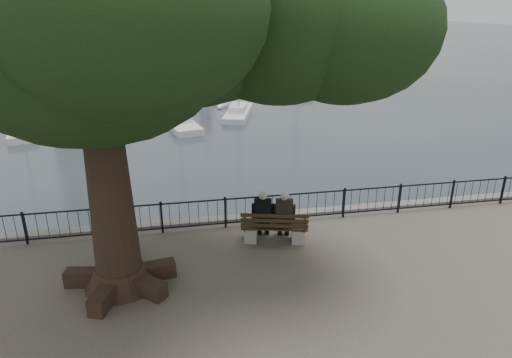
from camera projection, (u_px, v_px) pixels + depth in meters
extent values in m
cube|color=#5C5A56|center=(253.00, 231.00, 15.58)|extent=(200.00, 0.40, 1.20)
plane|color=#212A2F|center=(177.00, 39.00, 107.43)|extent=(260.00, 260.00, 0.00)
cube|color=black|center=(256.00, 197.00, 14.59)|extent=(22.00, 0.04, 0.04)
cube|color=black|center=(256.00, 220.00, 14.89)|extent=(22.00, 0.04, 0.04)
cube|color=slate|center=(251.00, 233.00, 13.87)|extent=(0.50, 0.58, 0.46)
cube|color=slate|center=(298.00, 235.00, 13.80)|extent=(0.50, 0.58, 0.46)
cube|color=black|center=(274.00, 226.00, 13.74)|extent=(2.07, 1.02, 0.04)
cube|color=black|center=(274.00, 221.00, 13.34)|extent=(1.95, 0.52, 0.44)
cube|color=black|center=(263.00, 222.00, 13.72)|extent=(0.47, 0.42, 0.27)
cube|color=black|center=(263.00, 211.00, 13.45)|extent=(0.54, 0.37, 0.66)
sphere|color=tan|center=(263.00, 196.00, 13.33)|extent=(0.25, 0.25, 0.25)
ellipsoid|color=#969696|center=(263.00, 195.00, 13.29)|extent=(0.27, 0.27, 0.23)
cube|color=black|center=(263.00, 228.00, 14.15)|extent=(0.46, 0.56, 0.50)
cube|color=black|center=(284.00, 222.00, 13.68)|extent=(0.47, 0.42, 0.27)
cube|color=black|center=(284.00, 211.00, 13.42)|extent=(0.54, 0.37, 0.66)
sphere|color=tan|center=(285.00, 196.00, 13.29)|extent=(0.25, 0.25, 0.25)
ellipsoid|color=#969696|center=(285.00, 195.00, 13.25)|extent=(0.27, 0.27, 0.23)
cube|color=black|center=(284.00, 229.00, 14.12)|extent=(0.46, 0.56, 0.50)
cone|color=black|center=(120.00, 275.00, 11.66)|extent=(1.83, 1.83, 0.54)
cone|color=black|center=(107.00, 166.00, 10.59)|extent=(1.19, 1.19, 6.47)
ellipsoid|color=black|center=(90.00, 30.00, 9.50)|extent=(6.26, 6.26, 4.88)
ellipsoid|color=black|center=(187.00, 7.00, 10.10)|extent=(5.61, 5.61, 4.38)
ellipsoid|color=black|center=(280.00, 18.00, 10.23)|extent=(4.96, 4.96, 3.87)
ellipsoid|color=black|center=(345.00, 28.00, 10.16)|extent=(4.32, 4.32, 3.37)
ellipsoid|color=black|center=(129.00, 8.00, 7.83)|extent=(4.96, 4.96, 3.87)
cube|color=#5C5A56|center=(59.00, 56.00, 66.51)|extent=(9.78, 9.78, 1.40)
cube|color=#5C5A56|center=(203.00, 63.00, 58.97)|extent=(6.12, 6.12, 1.40)
cube|color=slate|center=(202.00, 42.00, 58.06)|extent=(2.24, 2.65, 4.08)
cube|color=#5C5A56|center=(202.00, 24.00, 57.27)|extent=(2.65, 3.05, 0.30)
cube|color=slate|center=(201.00, 17.00, 57.24)|extent=(1.33, 2.24, 1.43)
cube|color=slate|center=(201.00, 11.00, 56.05)|extent=(1.53, 1.02, 1.63)
sphere|color=slate|center=(201.00, 1.00, 55.27)|extent=(1.73, 1.73, 1.73)
cube|color=silver|center=(24.00, 131.00, 29.35)|extent=(3.08, 6.26, 0.67)
cube|color=silver|center=(22.00, 123.00, 29.17)|extent=(1.78, 2.68, 0.50)
cylinder|color=#B7B7B7|center=(6.00, 50.00, 27.21)|extent=(0.13, 0.13, 9.55)
cube|color=silver|center=(179.00, 125.00, 30.87)|extent=(2.98, 6.26, 0.67)
cube|color=silver|center=(179.00, 117.00, 30.69)|extent=(1.75, 2.67, 0.50)
cylinder|color=#B7B7B7|center=(172.00, 15.00, 28.03)|extent=(0.13, 0.13, 13.45)
cube|color=silver|center=(238.00, 115.00, 33.67)|extent=(3.07, 5.83, 0.62)
cube|color=silver|center=(238.00, 108.00, 33.49)|extent=(1.74, 2.52, 0.47)
cylinder|color=#B7B7B7|center=(238.00, 45.00, 31.58)|extent=(0.12, 0.12, 9.39)
cube|color=silver|center=(297.00, 95.00, 40.82)|extent=(1.58, 4.83, 0.53)
cube|color=silver|center=(297.00, 89.00, 40.64)|extent=(1.07, 1.99, 0.40)
cylinder|color=#B7B7B7|center=(300.00, 43.00, 38.94)|extent=(0.11, 0.11, 8.48)
cube|color=silver|center=(65.00, 94.00, 41.51)|extent=(2.73, 5.46, 0.58)
cube|color=silver|center=(65.00, 88.00, 41.33)|extent=(1.57, 2.34, 0.44)
cylinder|color=#B7B7B7|center=(55.00, 32.00, 39.32)|extent=(0.12, 0.12, 10.11)
cube|color=silver|center=(204.00, 95.00, 40.78)|extent=(2.77, 4.79, 0.51)
cube|color=silver|center=(204.00, 90.00, 40.60)|extent=(1.52, 2.09, 0.39)
cylinder|color=#B7B7B7|center=(202.00, 44.00, 38.94)|extent=(0.10, 0.10, 8.32)
cube|color=silver|center=(295.00, 79.00, 49.38)|extent=(2.83, 6.22, 0.67)
cube|color=silver|center=(295.00, 74.00, 49.20)|extent=(1.68, 2.64, 0.50)
cylinder|color=#B7B7B7|center=(298.00, 20.00, 46.88)|extent=(0.13, 0.13, 11.56)
cube|color=silver|center=(124.00, 79.00, 49.77)|extent=(2.61, 5.17, 0.55)
cube|color=silver|center=(123.00, 74.00, 49.59)|extent=(1.50, 2.22, 0.42)
cylinder|color=#B7B7B7|center=(117.00, 21.00, 47.37)|extent=(0.11, 0.11, 11.31)
cube|color=silver|center=(89.00, 111.00, 34.92)|extent=(3.38, 5.90, 0.63)
cube|color=silver|center=(88.00, 104.00, 34.74)|extent=(1.86, 2.57, 0.47)
cylinder|color=#B7B7B7|center=(76.00, 21.00, 32.30)|extent=(0.13, 0.13, 12.36)
cube|color=silver|center=(48.00, 102.00, 37.80)|extent=(2.46, 4.86, 0.52)
cube|color=silver|center=(47.00, 96.00, 37.62)|extent=(1.41, 2.09, 0.39)
cylinder|color=#B7B7B7|center=(38.00, 44.00, 35.86)|extent=(0.10, 0.10, 8.83)
cube|color=#444039|center=(307.00, 43.00, 90.49)|extent=(30.00, 8.00, 1.20)
cylinder|color=black|center=(286.00, 30.00, 86.89)|extent=(0.70, 0.70, 4.00)
ellipsoid|color=black|center=(286.00, 8.00, 85.45)|extent=(5.20, 5.20, 4.16)
cylinder|color=black|center=(313.00, 29.00, 89.77)|extent=(0.70, 0.70, 4.00)
ellipsoid|color=black|center=(314.00, 8.00, 88.33)|extent=(5.20, 5.20, 4.16)
cylinder|color=black|center=(343.00, 29.00, 89.89)|extent=(0.70, 0.70, 4.00)
ellipsoid|color=black|center=(345.00, 8.00, 88.45)|extent=(5.20, 5.20, 4.16)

